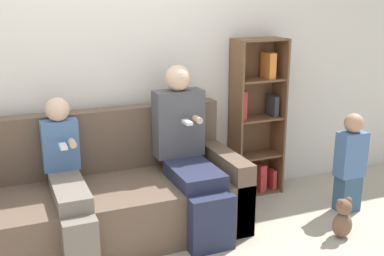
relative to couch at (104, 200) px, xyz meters
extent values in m
cube|color=silver|center=(0.09, 0.45, 0.98)|extent=(10.00, 0.06, 2.55)
cube|color=brown|center=(0.00, -0.12, -0.08)|extent=(2.11, 0.70, 0.42)
cube|color=brown|center=(0.00, 0.31, 0.17)|extent=(2.11, 0.15, 0.93)
cube|color=brown|center=(0.98, -0.12, 0.00)|extent=(0.16, 0.70, 0.58)
cube|color=#232842|center=(0.66, -0.53, -0.08)|extent=(0.34, 0.12, 0.42)
cube|color=#232842|center=(0.66, -0.22, 0.18)|extent=(0.34, 0.50, 0.11)
cube|color=#4C4C51|center=(0.66, 0.12, 0.51)|extent=(0.40, 0.18, 0.54)
sphere|color=beige|center=(0.66, 0.12, 0.88)|extent=(0.21, 0.21, 0.21)
cylinder|color=beige|center=(0.77, -0.02, 0.56)|extent=(0.05, 0.10, 0.05)
cube|color=white|center=(0.66, -0.07, 0.56)|extent=(0.05, 0.12, 0.02)
cube|color=#70665B|center=(-0.28, -0.53, -0.08)|extent=(0.23, 0.12, 0.42)
cube|color=#70665B|center=(-0.28, -0.19, 0.18)|extent=(0.23, 0.56, 0.11)
cube|color=#476B9E|center=(-0.28, 0.15, 0.43)|extent=(0.27, 0.12, 0.38)
sphere|color=beige|center=(-0.28, 0.15, 0.70)|extent=(0.18, 0.18, 0.18)
cylinder|color=beige|center=(-0.20, 0.04, 0.47)|extent=(0.05, 0.10, 0.05)
cube|color=white|center=(-0.28, -0.01, 0.47)|extent=(0.05, 0.12, 0.02)
cube|color=#335170|center=(2.02, -0.37, -0.13)|extent=(0.19, 0.14, 0.32)
cube|color=#476B9E|center=(2.02, -0.37, 0.22)|extent=(0.24, 0.14, 0.39)
sphere|color=tan|center=(2.02, -0.37, 0.49)|extent=(0.16, 0.16, 0.16)
cube|color=brown|center=(1.27, 0.28, 0.43)|extent=(0.02, 0.26, 1.43)
cube|color=brown|center=(1.71, 0.28, 0.43)|extent=(0.02, 0.26, 1.43)
cube|color=brown|center=(1.49, 0.40, 0.43)|extent=(0.46, 0.02, 1.43)
cube|color=brown|center=(1.49, 0.28, -0.28)|extent=(0.43, 0.22, 0.02)
cube|color=brown|center=(1.49, 0.28, 0.07)|extent=(0.43, 0.22, 0.02)
cube|color=brown|center=(1.49, 0.28, 0.43)|extent=(0.43, 0.22, 0.02)
cube|color=brown|center=(1.49, 0.28, 0.78)|extent=(0.43, 0.22, 0.02)
cube|color=brown|center=(1.49, 0.28, 1.13)|extent=(0.43, 0.22, 0.02)
cube|color=#C63838|center=(1.33, 0.28, 0.56)|extent=(0.04, 0.13, 0.26)
cube|color=#333338|center=(1.64, 0.28, 0.53)|extent=(0.04, 0.15, 0.19)
cube|color=#C63838|center=(1.66, 0.28, -0.18)|extent=(0.04, 0.16, 0.19)
cube|color=#C63838|center=(1.54, 0.28, -0.15)|extent=(0.07, 0.15, 0.25)
cube|color=#C63838|center=(1.52, 0.28, -0.19)|extent=(0.03, 0.18, 0.16)
cube|color=orange|center=(1.58, 0.28, 0.90)|extent=(0.07, 0.17, 0.23)
ellipsoid|color=brown|center=(1.67, -0.74, -0.19)|extent=(0.16, 0.13, 0.20)
sphere|color=brown|center=(1.67, -0.74, -0.04)|extent=(0.12, 0.12, 0.12)
sphere|color=brown|center=(1.62, -0.74, 0.01)|extent=(0.05, 0.05, 0.05)
sphere|color=brown|center=(1.71, -0.74, 0.01)|extent=(0.05, 0.05, 0.05)
camera|label=1|loc=(-0.69, -3.37, 1.53)|focal=45.00mm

